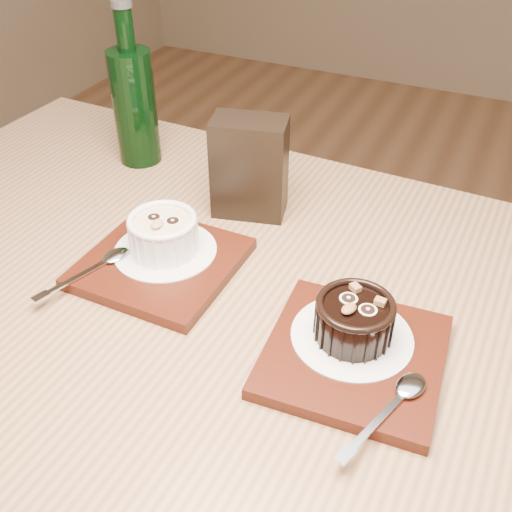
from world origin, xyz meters
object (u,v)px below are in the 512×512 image
(tray_left, at_px, (161,263))
(tray_right, at_px, (354,356))
(ramekin_dark, at_px, (354,318))
(table, at_px, (227,369))
(green_bottle, at_px, (134,103))
(ramekin_white, at_px, (163,232))
(condiment_stand, at_px, (250,167))

(tray_left, relative_size, tray_right, 1.00)
(ramekin_dark, bearing_deg, table, -154.88)
(green_bottle, bearing_deg, ramekin_white, -50.01)
(tray_right, relative_size, ramekin_dark, 2.17)
(ramekin_dark, bearing_deg, tray_left, -166.94)
(condiment_stand, relative_size, green_bottle, 0.56)
(ramekin_dark, bearing_deg, green_bottle, 169.20)
(ramekin_white, bearing_deg, tray_left, -86.75)
(table, distance_m, tray_left, 0.16)
(table, distance_m, tray_right, 0.18)
(ramekin_white, height_order, condiment_stand, condiment_stand)
(condiment_stand, xyz_separation_m, green_bottle, (-0.23, 0.06, 0.03))
(table, relative_size, ramekin_white, 14.30)
(table, xyz_separation_m, ramekin_white, (-0.12, 0.06, 0.13))
(ramekin_dark, xyz_separation_m, green_bottle, (-0.44, 0.26, 0.05))
(tray_left, relative_size, ramekin_dark, 2.17)
(ramekin_dark, bearing_deg, condiment_stand, 157.16)
(tray_right, relative_size, condiment_stand, 1.29)
(green_bottle, bearing_deg, table, -42.92)
(tray_right, bearing_deg, tray_left, 169.57)
(tray_left, distance_m, condiment_stand, 0.18)
(tray_left, bearing_deg, ramekin_dark, -6.80)
(condiment_stand, distance_m, green_bottle, 0.24)
(ramekin_white, xyz_separation_m, ramekin_dark, (0.26, -0.05, -0.00))
(ramekin_dark, height_order, green_bottle, green_bottle)
(tray_left, xyz_separation_m, ramekin_white, (-0.00, 0.02, 0.04))
(tray_left, relative_size, condiment_stand, 1.29)
(condiment_stand, bearing_deg, ramekin_dark, -42.71)
(tray_right, distance_m, condiment_stand, 0.32)
(ramekin_white, bearing_deg, green_bottle, 123.83)
(tray_left, distance_m, ramekin_white, 0.04)
(table, height_order, tray_right, tray_right)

